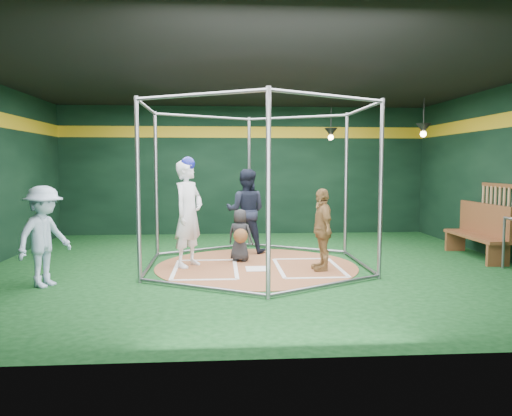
{
  "coord_description": "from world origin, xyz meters",
  "views": [
    {
      "loc": [
        -0.68,
        -9.26,
        1.92
      ],
      "look_at": [
        0.0,
        0.1,
        1.1
      ],
      "focal_mm": 35.0,
      "sensor_mm": 36.0,
      "label": 1
    }
  ],
  "objects": [
    {
      "name": "batter_box_right",
      "position": [
        0.95,
        -0.25,
        0.02
      ],
      "size": [
        1.17,
        1.77,
        0.01
      ],
      "color": "white",
      "rests_on": "clay_disc"
    },
    {
      "name": "batter_figure",
      "position": [
        -1.27,
        0.06,
        1.03
      ],
      "size": [
        0.78,
        0.86,
        2.05
      ],
      "color": "white",
      "rests_on": "clay_disc"
    },
    {
      "name": "batter_box_left",
      "position": [
        -0.95,
        -0.25,
        0.02
      ],
      "size": [
        1.17,
        1.77,
        0.01
      ],
      "color": "white",
      "rests_on": "clay_disc"
    },
    {
      "name": "bystander_blue",
      "position": [
        -3.44,
        -1.29,
        0.8
      ],
      "size": [
        0.99,
        1.18,
        1.59
      ],
      "primitive_type": "imported",
      "rotation": [
        0.0,
        0.0,
        1.1
      ],
      "color": "#ABC5E3",
      "rests_on": "ground"
    },
    {
      "name": "pendant_lamp_far",
      "position": [
        4.0,
        2.0,
        2.74
      ],
      "size": [
        0.34,
        0.34,
        0.9
      ],
      "color": "black",
      "rests_on": "room_shell"
    },
    {
      "name": "pendant_lamp_near",
      "position": [
        2.2,
        3.6,
        2.74
      ],
      "size": [
        0.34,
        0.34,
        0.9
      ],
      "color": "black",
      "rests_on": "room_shell"
    },
    {
      "name": "room_shell",
      "position": [
        0.0,
        0.01,
        1.75
      ],
      "size": [
        10.1,
        9.1,
        3.53
      ],
      "color": "black",
      "rests_on": "ground"
    },
    {
      "name": "visitor_leopard",
      "position": [
        1.16,
        -0.44,
        0.75
      ],
      "size": [
        0.41,
        0.89,
        1.48
      ],
      "primitive_type": "imported",
      "rotation": [
        0.0,
        0.0,
        -1.51
      ],
      "color": "tan",
      "rests_on": "clay_disc"
    },
    {
      "name": "clay_disc",
      "position": [
        0.0,
        0.0,
        0.01
      ],
      "size": [
        3.8,
        3.8,
        0.01
      ],
      "primitive_type": "cylinder",
      "color": "#975937",
      "rests_on": "ground"
    },
    {
      "name": "batting_cage",
      "position": [
        -0.0,
        -0.0,
        1.5
      ],
      "size": [
        4.05,
        4.67,
        3.0
      ],
      "color": "gray",
      "rests_on": "ground"
    },
    {
      "name": "bat_rack",
      "position": [
        4.93,
        0.4,
        1.05
      ],
      "size": [
        0.07,
        1.25,
        0.98
      ],
      "color": "brown",
      "rests_on": "room_shell"
    },
    {
      "name": "dugout_bench",
      "position": [
        4.64,
        0.54,
        0.58
      ],
      "size": [
        0.45,
        1.93,
        1.13
      ],
      "color": "brown",
      "rests_on": "ground"
    },
    {
      "name": "catcher_figure",
      "position": [
        -0.29,
        0.47,
        0.53
      ],
      "size": [
        0.59,
        0.64,
        1.03
      ],
      "color": "black",
      "rests_on": "clay_disc"
    },
    {
      "name": "umpire",
      "position": [
        -0.12,
        1.47,
        0.92
      ],
      "size": [
        1.0,
        0.84,
        1.81
      ],
      "primitive_type": "imported",
      "rotation": [
        0.0,
        0.0,
        2.95
      ],
      "color": "black",
      "rests_on": "clay_disc"
    },
    {
      "name": "home_plate",
      "position": [
        0.0,
        -0.3,
        0.02
      ],
      "size": [
        0.43,
        0.43,
        0.01
      ],
      "primitive_type": "cube",
      "color": "white",
      "rests_on": "clay_disc"
    }
  ]
}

